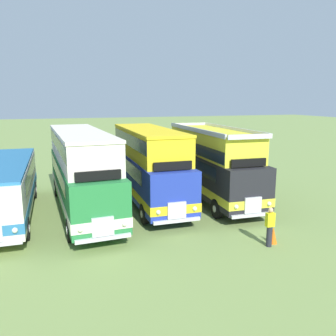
% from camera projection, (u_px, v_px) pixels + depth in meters
% --- Properties ---
extents(bus_sixth_in_row, '(2.67, 10.70, 2.99)m').
position_uv_depth(bus_sixth_in_row, '(6.00, 185.00, 18.37)').
color(bus_sixth_in_row, silver).
rests_on(bus_sixth_in_row, ground).
extents(bus_seventh_in_row, '(3.14, 11.63, 4.49)m').
position_uv_depth(bus_seventh_in_row, '(81.00, 168.00, 19.24)').
color(bus_seventh_in_row, '#237538').
rests_on(bus_seventh_in_row, ground).
extents(bus_eighth_in_row, '(2.69, 9.92, 4.49)m').
position_uv_depth(bus_eighth_in_row, '(149.00, 163.00, 20.67)').
color(bus_eighth_in_row, '#1E339E').
rests_on(bus_eighth_in_row, ground).
extents(bus_ninth_in_row, '(2.86, 9.99, 4.52)m').
position_uv_depth(bus_ninth_in_row, '(212.00, 162.00, 21.54)').
color(bus_ninth_in_row, black).
rests_on(bus_ninth_in_row, ground).
extents(cone_mid_row, '(0.36, 0.36, 0.73)m').
position_uv_depth(cone_mid_row, '(273.00, 235.00, 15.20)').
color(cone_mid_row, orange).
rests_on(cone_mid_row, ground).
extents(marshal_person, '(0.36, 0.24, 1.73)m').
position_uv_depth(marshal_person, '(270.00, 227.00, 14.77)').
color(marshal_person, '#23232D').
rests_on(marshal_person, ground).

